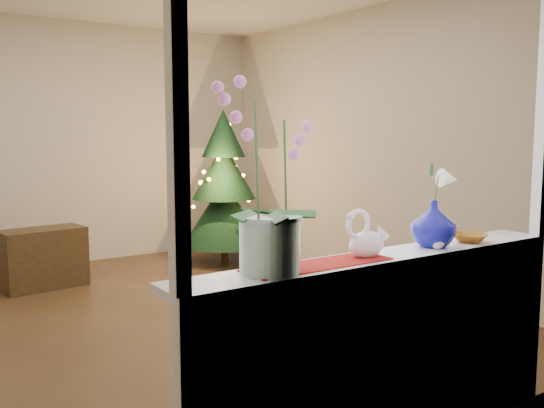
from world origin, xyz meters
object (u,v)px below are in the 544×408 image
(orchid_pot, at_px, (270,177))
(side_table, at_px, (43,258))
(paperweight, at_px, (438,242))
(xmas_tree, at_px, (224,187))
(amber_dish, at_px, (470,238))
(swan, at_px, (367,234))
(blue_vase, at_px, (434,220))

(orchid_pot, relative_size, side_table, 1.03)
(paperweight, height_order, xmas_tree, xmas_tree)
(orchid_pot, height_order, side_table, orchid_pot)
(paperweight, xyz_separation_m, amber_dish, (0.29, 0.03, -0.02))
(swan, height_order, side_table, swan)
(orchid_pot, distance_m, blue_vase, 1.02)
(orchid_pot, height_order, paperweight, orchid_pot)
(blue_vase, bearing_deg, amber_dish, -4.78)
(swan, distance_m, xmas_tree, 4.22)
(side_table, bearing_deg, orchid_pot, -97.67)
(orchid_pot, relative_size, swan, 3.11)
(amber_dish, bearing_deg, paperweight, -173.70)
(xmas_tree, xyz_separation_m, side_table, (-2.00, -0.02, -0.58))
(swan, height_order, amber_dish, swan)
(paperweight, bearing_deg, blue_vase, 60.30)
(swan, bearing_deg, side_table, 96.53)
(swan, relative_size, amber_dish, 1.67)
(paperweight, relative_size, side_table, 0.09)
(blue_vase, height_order, xmas_tree, xmas_tree)
(amber_dish, distance_m, side_table, 4.17)
(side_table, bearing_deg, paperweight, -84.10)
(swan, distance_m, paperweight, 0.43)
(swan, distance_m, blue_vase, 0.45)
(paperweight, bearing_deg, side_table, 102.69)
(amber_dish, relative_size, side_table, 0.20)
(orchid_pot, relative_size, xmas_tree, 0.45)
(swan, distance_m, side_table, 4.02)
(swan, bearing_deg, orchid_pot, -179.35)
(swan, relative_size, side_table, 0.33)
(blue_vase, relative_size, amber_dish, 1.77)
(orchid_pot, xyz_separation_m, side_table, (0.06, 3.93, -1.02))
(xmas_tree, bearing_deg, amber_dish, -101.66)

